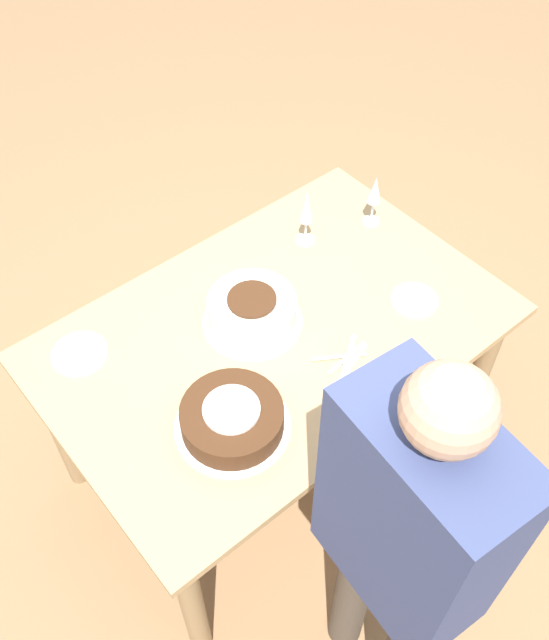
{
  "coord_description": "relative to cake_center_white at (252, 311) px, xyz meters",
  "views": [
    {
      "loc": [
        -0.92,
        -1.1,
        2.49
      ],
      "look_at": [
        0.0,
        0.0,
        0.81
      ],
      "focal_mm": 40.0,
      "sensor_mm": 36.0,
      "label": 1
    }
  ],
  "objects": [
    {
      "name": "ground_plane",
      "position": [
        0.03,
        -0.07,
        -0.81
      ],
      "size": [
        12.0,
        12.0,
        0.0
      ],
      "primitive_type": "plane",
      "color": "#8E6B47"
    },
    {
      "name": "dining_table",
      "position": [
        0.03,
        -0.07,
        -0.16
      ],
      "size": [
        1.44,
        0.95,
        0.76
      ],
      "color": "tan",
      "rests_on": "ground_plane"
    },
    {
      "name": "cake_center_white",
      "position": [
        0.0,
        0.0,
        0.0
      ],
      "size": [
        0.32,
        0.32,
        0.11
      ],
      "color": "white",
      "rests_on": "dining_table"
    },
    {
      "name": "cake_front_chocolate",
      "position": [
        -0.29,
        -0.27,
        -0.01
      ],
      "size": [
        0.33,
        0.33,
        0.09
      ],
      "color": "white",
      "rests_on": "dining_table"
    },
    {
      "name": "wine_glass_near",
      "position": [
        0.63,
        0.1,
        0.08
      ],
      "size": [
        0.06,
        0.06,
        0.2
      ],
      "color": "silver",
      "rests_on": "dining_table"
    },
    {
      "name": "wine_glass_far",
      "position": [
        0.38,
        0.18,
        0.09
      ],
      "size": [
        0.07,
        0.07,
        0.22
      ],
      "color": "silver",
      "rests_on": "dining_table"
    },
    {
      "name": "dessert_plate_left",
      "position": [
        -0.49,
        0.24,
        -0.05
      ],
      "size": [
        0.18,
        0.18,
        0.01
      ],
      "color": "white",
      "rests_on": "dining_table"
    },
    {
      "name": "dessert_plate_right",
      "position": [
        0.46,
        -0.27,
        -0.05
      ],
      "size": [
        0.16,
        0.16,
        0.01
      ],
      "color": "white",
      "rests_on": "dining_table"
    },
    {
      "name": "fork_pile",
      "position": [
        0.13,
        -0.3,
        -0.05
      ],
      "size": [
        0.18,
        0.13,
        0.01
      ],
      "color": "silver",
      "rests_on": "dining_table"
    },
    {
      "name": "person_cutting",
      "position": [
        -0.23,
        -0.85,
        0.13
      ],
      "size": [
        0.26,
        0.42,
        1.57
      ],
      "rotation": [
        0.0,
        0.0,
        1.47
      ],
      "color": "#4C4238",
      "rests_on": "ground_plane"
    }
  ]
}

